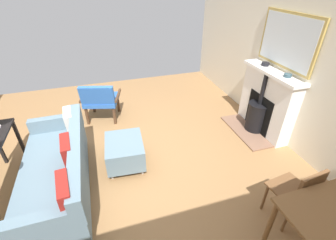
{
  "coord_description": "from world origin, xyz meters",
  "views": [
    {
      "loc": [
        0.14,
        2.86,
        2.48
      ],
      "look_at": [
        -0.66,
        0.3,
        0.77
      ],
      "focal_mm": 25.04,
      "sensor_mm": 36.0,
      "label": 1
    }
  ],
  "objects_px": {
    "fireplace": "(264,105)",
    "mantel_bowl_far": "(288,75)",
    "sofa": "(59,171)",
    "armchair_accent": "(100,99)",
    "dining_chair_near_fireplace": "(298,192)",
    "ottoman": "(125,151)",
    "mantel_bowl_near": "(265,64)"
  },
  "relations": [
    {
      "from": "fireplace",
      "to": "mantel_bowl_far",
      "type": "height_order",
      "value": "mantel_bowl_far"
    },
    {
      "from": "mantel_bowl_far",
      "to": "sofa",
      "type": "height_order",
      "value": "mantel_bowl_far"
    },
    {
      "from": "armchair_accent",
      "to": "dining_chair_near_fireplace",
      "type": "height_order",
      "value": "dining_chair_near_fireplace"
    },
    {
      "from": "mantel_bowl_far",
      "to": "ottoman",
      "type": "xyz_separation_m",
      "value": [
        2.53,
        -0.08,
        -0.9
      ]
    },
    {
      "from": "ottoman",
      "to": "armchair_accent",
      "type": "distance_m",
      "value": 1.42
    },
    {
      "from": "mantel_bowl_near",
      "to": "ottoman",
      "type": "distance_m",
      "value": 2.73
    },
    {
      "from": "mantel_bowl_far",
      "to": "armchair_accent",
      "type": "xyz_separation_m",
      "value": [
        2.76,
        -1.46,
        -0.7
      ]
    },
    {
      "from": "mantel_bowl_far",
      "to": "dining_chair_near_fireplace",
      "type": "relative_size",
      "value": 0.14
    },
    {
      "from": "fireplace",
      "to": "armchair_accent",
      "type": "relative_size",
      "value": 1.54
    },
    {
      "from": "fireplace",
      "to": "mantel_bowl_far",
      "type": "bearing_deg",
      "value": 98.11
    },
    {
      "from": "fireplace",
      "to": "mantel_bowl_far",
      "type": "relative_size",
      "value": 10.54
    },
    {
      "from": "mantel_bowl_near",
      "to": "dining_chair_near_fireplace",
      "type": "relative_size",
      "value": 0.16
    },
    {
      "from": "fireplace",
      "to": "armchair_accent",
      "type": "distance_m",
      "value": 2.97
    },
    {
      "from": "fireplace",
      "to": "mantel_bowl_far",
      "type": "distance_m",
      "value": 0.71
    },
    {
      "from": "mantel_bowl_far",
      "to": "ottoman",
      "type": "distance_m",
      "value": 2.69
    },
    {
      "from": "fireplace",
      "to": "ottoman",
      "type": "relative_size",
      "value": 1.79
    },
    {
      "from": "mantel_bowl_far",
      "to": "dining_chair_near_fireplace",
      "type": "xyz_separation_m",
      "value": [
        0.87,
        1.44,
        -0.67
      ]
    },
    {
      "from": "ottoman",
      "to": "armchair_accent",
      "type": "xyz_separation_m",
      "value": [
        0.23,
        -1.39,
        0.21
      ]
    },
    {
      "from": "mantel_bowl_near",
      "to": "fireplace",
      "type": "bearing_deg",
      "value": 81.04
    },
    {
      "from": "mantel_bowl_far",
      "to": "armchair_accent",
      "type": "relative_size",
      "value": 0.15
    },
    {
      "from": "dining_chair_near_fireplace",
      "to": "fireplace",
      "type": "bearing_deg",
      "value": -115.89
    },
    {
      "from": "fireplace",
      "to": "mantel_bowl_near",
      "type": "bearing_deg",
      "value": -98.96
    },
    {
      "from": "mantel_bowl_far",
      "to": "sofa",
      "type": "distance_m",
      "value": 3.49
    },
    {
      "from": "mantel_bowl_far",
      "to": "armchair_accent",
      "type": "distance_m",
      "value": 3.2
    },
    {
      "from": "sofa",
      "to": "ottoman",
      "type": "xyz_separation_m",
      "value": [
        -0.86,
        -0.27,
        -0.1
      ]
    },
    {
      "from": "sofa",
      "to": "dining_chair_near_fireplace",
      "type": "bearing_deg",
      "value": 153.66
    },
    {
      "from": "mantel_bowl_far",
      "to": "sofa",
      "type": "relative_size",
      "value": 0.06
    },
    {
      "from": "mantel_bowl_near",
      "to": "sofa",
      "type": "height_order",
      "value": "mantel_bowl_near"
    },
    {
      "from": "mantel_bowl_near",
      "to": "dining_chair_near_fireplace",
      "type": "bearing_deg",
      "value": 66.09
    },
    {
      "from": "armchair_accent",
      "to": "mantel_bowl_far",
      "type": "bearing_deg",
      "value": 152.09
    },
    {
      "from": "sofa",
      "to": "ottoman",
      "type": "distance_m",
      "value": 0.9
    },
    {
      "from": "ottoman",
      "to": "dining_chair_near_fireplace",
      "type": "height_order",
      "value": "dining_chair_near_fireplace"
    }
  ]
}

